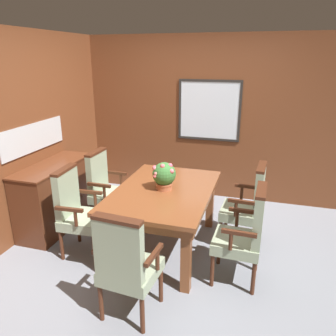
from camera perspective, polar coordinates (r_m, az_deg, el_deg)
The scene contains 11 objects.
ground_plane at distance 3.87m, azimuth -0.19°, elevation -14.63°, with size 14.00×14.00×0.00m, color gray.
wall_back at distance 5.08m, azimuth 5.84°, elevation 8.50°, with size 7.20×0.08×2.45m.
wall_left at distance 4.24m, azimuth -24.67°, elevation 4.76°, with size 0.08×7.20×2.45m.
dining_table at distance 3.67m, azimuth -0.67°, elevation -5.14°, with size 1.04×1.53×0.74m.
chair_head_near at distance 2.80m, azimuth -7.30°, elevation -16.12°, with size 0.52×0.49×1.00m.
chair_right_near at distance 3.28m, azimuth 13.34°, elevation -10.84°, with size 0.46×0.51×1.00m.
chair_left_near at distance 3.78m, azimuth -15.55°, elevation -6.90°, with size 0.48×0.51×1.00m.
chair_left_far at distance 4.33m, azimuth -10.82°, elevation -3.15°, with size 0.46×0.51×1.00m.
chair_right_far at distance 3.89m, azimuth 13.83°, elevation -5.97°, with size 0.48×0.51×1.00m.
potted_plant at distance 3.58m, azimuth -0.70°, elevation -1.28°, with size 0.26×0.26×0.31m.
sideboard_cabinet at distance 4.49m, azimuth -18.95°, elevation -4.56°, with size 0.47×1.19×0.85m.
Camera 1 is at (0.93, -3.08, 2.14)m, focal length 35.00 mm.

